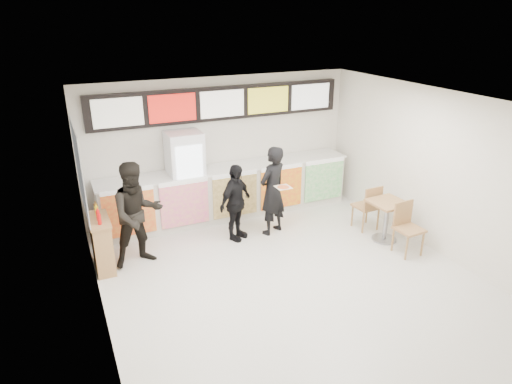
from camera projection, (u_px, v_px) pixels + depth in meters
floor at (297, 287)px, 7.56m from camera, size 7.00×7.00×0.00m
ceiling at (304, 106)px, 6.44m from camera, size 7.00×7.00×0.00m
wall_back at (221, 146)px, 9.96m from camera, size 6.00×0.00×6.00m
wall_left at (96, 241)px, 5.85m from camera, size 0.00×7.00×7.00m
wall_right at (447, 176)px, 8.15m from camera, size 0.00×7.00×7.00m
service_counter at (229, 192)px, 9.96m from camera, size 5.56×0.77×1.14m
menu_board at (221, 103)px, 9.54m from camera, size 5.50×0.14×0.70m
drinks_fridge at (186, 179)px, 9.46m from camera, size 0.70×0.67×2.00m
mirror_panel at (79, 167)px, 7.84m from camera, size 0.01×2.00×1.50m
customer_main at (273, 191)px, 9.08m from camera, size 0.79×0.67×1.83m
customer_left at (137, 214)px, 7.94m from camera, size 1.01×0.84×1.91m
customer_mid at (235, 203)px, 8.88m from camera, size 0.97×0.81×1.55m
pizza_slice at (283, 187)px, 8.61m from camera, size 0.36×0.36×0.02m
cafe_table at (387, 214)px, 8.89m from camera, size 0.69×1.70×0.98m
condiment_ledge at (102, 243)px, 7.95m from camera, size 0.34×0.85×1.13m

